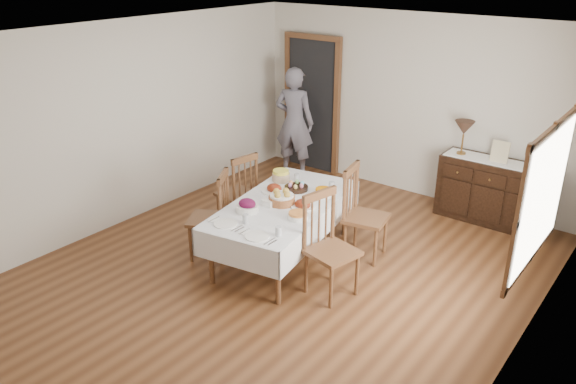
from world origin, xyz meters
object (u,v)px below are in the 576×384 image
Objects in this scene: chair_right_near at (328,244)px; sideboard at (494,192)px; chair_right_far at (362,212)px; chair_left_near at (213,215)px; table_lamp at (464,129)px; person at (294,119)px; chair_left_far at (239,191)px; dining_table at (283,210)px.

chair_right_near is 0.78× the size of sideboard.
chair_right_near is 0.90m from chair_right_far.
table_lamp is at bearing 117.43° from chair_left_near.
chair_right_near is at bearing 118.63° from person.
chair_left_far is at bearing -139.44° from sideboard.
sideboard is 3.18m from person.
dining_table is at bearing 83.21° from chair_right_near.
chair_right_near is at bearing -28.98° from dining_table.
chair_right_far is at bearing 31.57° from dining_table.
chair_right_near reaches higher than dining_table.
chair_left_near is 3.70m from sideboard.
dining_table is 1.98× the size of chair_right_far.
chair_left_far is at bearing 85.07° from chair_right_near.
person reaches higher than dining_table.
chair_left_near is at bearing -128.22° from sideboard.
dining_table is at bearing -114.86° from table_lamp.
sideboard is at bearing 111.19° from chair_left_near.
chair_right_far is (0.69, 0.60, -0.06)m from dining_table.
chair_right_near reaches higher than chair_right_far.
table_lamp reaches higher than chair_left_far.
table_lamp is at bearing 55.70° from dining_table.
person is at bearing -176.24° from sideboard.
chair_right_near is at bearing -96.35° from table_lamp.
chair_right_near is (1.50, 0.17, 0.03)m from chair_left_near.
person is (-0.59, 1.97, 0.41)m from chair_left_far.
person is (-0.85, 2.70, 0.39)m from chair_left_near.
chair_left_near is 0.95× the size of chair_right_far.
person is at bearing -176.19° from table_lamp.
chair_left_far is 1.84m from chair_right_near.
chair_left_far is (-0.25, 0.73, -0.01)m from chair_left_near.
table_lamp is (1.12, 2.41, 0.59)m from dining_table.
table_lamp is at bearing 169.62° from person.
chair_right_near is 3.47m from person.
table_lamp is (2.64, 0.18, 0.28)m from person.
chair_right_far is at bearing 21.00° from chair_right_near.
dining_table is 2.73m from table_lamp.
table_lamp reaches higher than sideboard.
person is 4.03× the size of table_lamp.
chair_right_far is 0.78× the size of sideboard.
person is (-1.53, 2.24, 0.31)m from dining_table.
chair_right_far is at bearing 129.29° from person.
chair_left_near reaches higher than chair_left_far.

